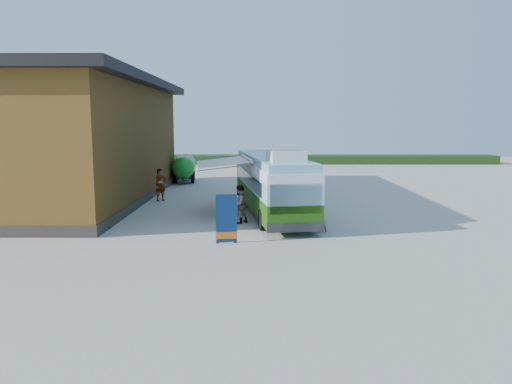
{
  "coord_description": "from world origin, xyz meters",
  "views": [
    {
      "loc": [
        0.33,
        -20.49,
        4.83
      ],
      "look_at": [
        0.21,
        3.93,
        1.4
      ],
      "focal_mm": 35.0,
      "sensor_mm": 36.0,
      "label": 1
    }
  ],
  "objects_px": {
    "bus": "(272,182)",
    "person_a": "(160,185)",
    "banner": "(226,223)",
    "person_b": "(239,204)",
    "picnic_table": "(309,216)",
    "slurry_tanker": "(185,166)"
  },
  "relations": [
    {
      "from": "banner",
      "to": "person_a",
      "type": "bearing_deg",
      "value": 105.12
    },
    {
      "from": "banner",
      "to": "picnic_table",
      "type": "distance_m",
      "value": 4.43
    },
    {
      "from": "person_a",
      "to": "person_b",
      "type": "xyz_separation_m",
      "value": [
        5.12,
        -6.86,
        -0.08
      ]
    },
    {
      "from": "banner",
      "to": "slurry_tanker",
      "type": "bearing_deg",
      "value": 94.22
    },
    {
      "from": "banner",
      "to": "person_a",
      "type": "height_order",
      "value": "person_a"
    },
    {
      "from": "banner",
      "to": "slurry_tanker",
      "type": "relative_size",
      "value": 0.34
    },
    {
      "from": "person_b",
      "to": "person_a",
      "type": "bearing_deg",
      "value": -103.21
    },
    {
      "from": "banner",
      "to": "person_a",
      "type": "xyz_separation_m",
      "value": [
        -4.75,
        10.84,
        0.19
      ]
    },
    {
      "from": "slurry_tanker",
      "to": "person_a",
      "type": "bearing_deg",
      "value": -95.71
    },
    {
      "from": "person_a",
      "to": "slurry_tanker",
      "type": "height_order",
      "value": "slurry_tanker"
    },
    {
      "from": "picnic_table",
      "to": "person_a",
      "type": "bearing_deg",
      "value": 137.12
    },
    {
      "from": "bus",
      "to": "person_a",
      "type": "xyz_separation_m",
      "value": [
        -6.74,
        4.47,
        -0.7
      ]
    },
    {
      "from": "bus",
      "to": "person_a",
      "type": "bearing_deg",
      "value": 137.9
    },
    {
      "from": "banner",
      "to": "slurry_tanker",
      "type": "xyz_separation_m",
      "value": [
        -4.75,
        20.96,
        0.44
      ]
    },
    {
      "from": "banner",
      "to": "person_b",
      "type": "distance_m",
      "value": 3.99
    },
    {
      "from": "banner",
      "to": "person_b",
      "type": "bearing_deg",
      "value": 76.1
    },
    {
      "from": "banner",
      "to": "picnic_table",
      "type": "xyz_separation_m",
      "value": [
        3.56,
        2.63,
        -0.19
      ]
    },
    {
      "from": "bus",
      "to": "person_b",
      "type": "bearing_deg",
      "value": -132.64
    },
    {
      "from": "banner",
      "to": "person_b",
      "type": "relative_size",
      "value": 1.07
    },
    {
      "from": "bus",
      "to": "picnic_table",
      "type": "height_order",
      "value": "bus"
    },
    {
      "from": "picnic_table",
      "to": "slurry_tanker",
      "type": "xyz_separation_m",
      "value": [
        -8.31,
        18.33,
        0.63
      ]
    },
    {
      "from": "person_a",
      "to": "person_b",
      "type": "distance_m",
      "value": 8.57
    }
  ]
}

